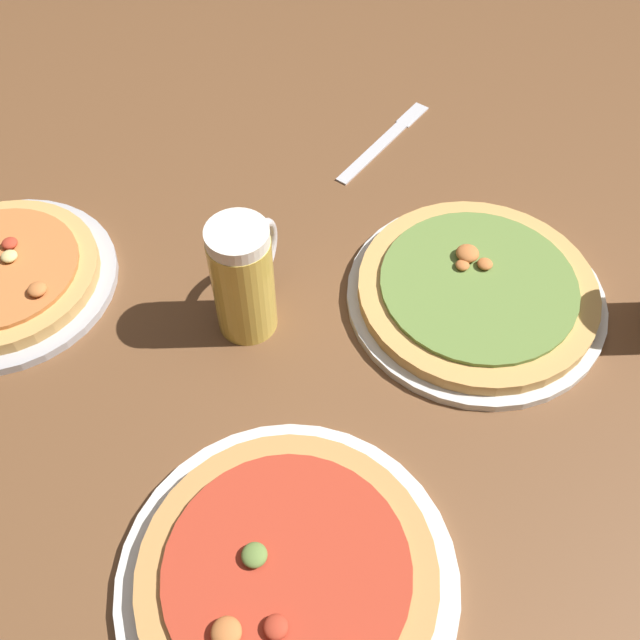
% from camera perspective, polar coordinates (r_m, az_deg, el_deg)
% --- Properties ---
extents(ground_plane, '(2.40, 2.40, 0.03)m').
position_cam_1_polar(ground_plane, '(0.89, 0.00, -1.35)').
color(ground_plane, brown).
extents(pizza_plate_near, '(0.33, 0.33, 0.05)m').
position_cam_1_polar(pizza_plate_near, '(0.73, -2.60, -19.65)').
color(pizza_plate_near, silver).
rests_on(pizza_plate_near, ground_plane).
extents(pizza_plate_far, '(0.32, 0.32, 0.05)m').
position_cam_1_polar(pizza_plate_far, '(0.92, 12.33, 2.19)').
color(pizza_plate_far, silver).
rests_on(pizza_plate_far, ground_plane).
extents(pizza_plate_side, '(0.29, 0.29, 0.05)m').
position_cam_1_polar(pizza_plate_side, '(1.00, -23.99, 3.22)').
color(pizza_plate_side, '#B2B2B7').
rests_on(pizza_plate_side, ground_plane).
extents(beer_mug_pale, '(0.07, 0.13, 0.16)m').
position_cam_1_polar(beer_mug_pale, '(0.83, -6.00, 3.38)').
color(beer_mug_pale, gold).
rests_on(beer_mug_pale, ground_plane).
extents(knife_right, '(0.08, 0.22, 0.01)m').
position_cam_1_polar(knife_right, '(1.13, 5.13, 14.02)').
color(knife_right, silver).
rests_on(knife_right, ground_plane).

